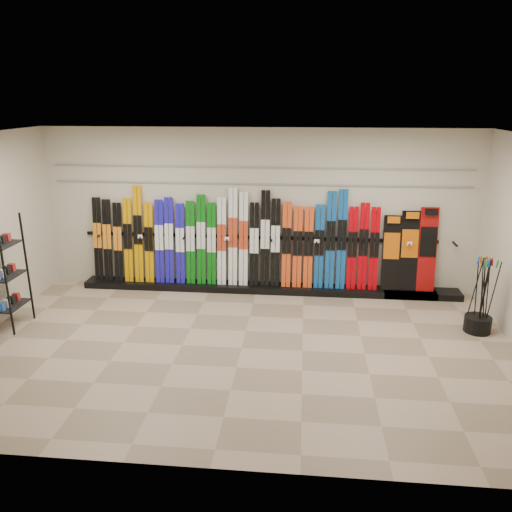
# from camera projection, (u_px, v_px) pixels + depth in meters

# --- Properties ---
(floor) EXTENTS (8.00, 8.00, 0.00)m
(floor) POSITION_uv_depth(u_px,v_px,m) (242.00, 348.00, 7.29)
(floor) COLOR #86735C
(floor) RESTS_ON ground
(back_wall) EXTENTS (8.00, 0.00, 8.00)m
(back_wall) POSITION_uv_depth(u_px,v_px,m) (258.00, 211.00, 9.21)
(back_wall) COLOR beige
(back_wall) RESTS_ON floor
(ceiling) EXTENTS (8.00, 8.00, 0.00)m
(ceiling) POSITION_uv_depth(u_px,v_px,m) (239.00, 138.00, 6.38)
(ceiling) COLOR silver
(ceiling) RESTS_ON back_wall
(ski_rack_base) EXTENTS (8.00, 0.40, 0.12)m
(ski_rack_base) POSITION_uv_depth(u_px,v_px,m) (268.00, 288.00, 9.41)
(ski_rack_base) COLOR black
(ski_rack_base) RESTS_ON floor
(skis) EXTENTS (5.36, 0.24, 1.82)m
(skis) POSITION_uv_depth(u_px,v_px,m) (233.00, 242.00, 9.26)
(skis) COLOR black
(skis) RESTS_ON ski_rack_base
(snowboards) EXTENTS (0.96, 0.24, 1.52)m
(snowboards) POSITION_uv_depth(u_px,v_px,m) (410.00, 251.00, 9.01)
(snowboards) COLOR black
(snowboards) RESTS_ON ski_rack_base
(accessory_rack) EXTENTS (0.40, 0.60, 1.79)m
(accessory_rack) POSITION_uv_depth(u_px,v_px,m) (5.00, 273.00, 7.73)
(accessory_rack) COLOR black
(accessory_rack) RESTS_ON floor
(pole_bin) EXTENTS (0.41, 0.41, 0.25)m
(pole_bin) POSITION_uv_depth(u_px,v_px,m) (477.00, 324.00, 7.78)
(pole_bin) COLOR black
(pole_bin) RESTS_ON floor
(ski_poles) EXTENTS (0.34, 0.33, 1.18)m
(ski_poles) POSITION_uv_depth(u_px,v_px,m) (483.00, 295.00, 7.65)
(ski_poles) COLOR black
(ski_poles) RESTS_ON pole_bin
(slatwall_rail_0) EXTENTS (7.60, 0.02, 0.03)m
(slatwall_rail_0) POSITION_uv_depth(u_px,v_px,m) (257.00, 184.00, 9.04)
(slatwall_rail_0) COLOR gray
(slatwall_rail_0) RESTS_ON back_wall
(slatwall_rail_1) EXTENTS (7.60, 0.02, 0.03)m
(slatwall_rail_1) POSITION_uv_depth(u_px,v_px,m) (257.00, 167.00, 8.95)
(slatwall_rail_1) COLOR gray
(slatwall_rail_1) RESTS_ON back_wall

